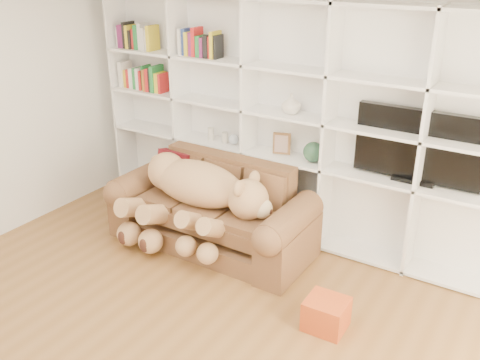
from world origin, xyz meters
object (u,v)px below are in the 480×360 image
Objects in this scene: teddy_bear at (193,194)px; tv at (419,147)px; sofa at (213,215)px; gift_box at (326,314)px.

tv reaches higher than teddy_bear.
sofa is 0.34m from teddy_bear.
teddy_bear is at bearing -156.29° from tv.
sofa is 6.40× the size of gift_box.
tv is at bearing 17.44° from teddy_bear.
teddy_bear reaches higher than gift_box.
gift_box is (1.63, -0.45, -0.47)m from teddy_bear.
teddy_bear is (-0.11, -0.17, 0.27)m from sofa.
tv is at bearing 20.22° from sofa.
sofa is 1.83× the size of tv.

